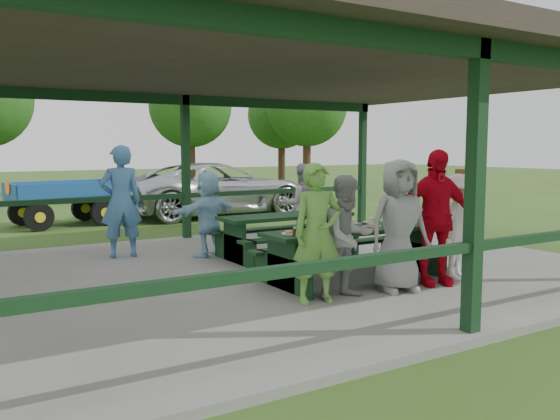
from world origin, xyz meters
TOP-DOWN VIEW (x-y plane):
  - ground at (0.00, 0.00)m, footprint 90.00×90.00m
  - concrete_slab at (0.00, 0.00)m, footprint 10.00×8.00m
  - pavilion_structure at (0.00, 0.00)m, footprint 10.60×8.60m
  - picnic_table_near at (0.49, -1.20)m, footprint 2.76×1.39m
  - picnic_table_far at (0.63, 0.80)m, footprint 2.42×1.39m
  - table_setting at (0.48, -1.18)m, footprint 2.44×0.45m
  - contestant_green at (-0.71, -2.01)m, footprint 0.71×0.55m
  - contestant_grey_left at (-0.25, -2.03)m, footprint 0.77×0.60m
  - contestant_grey_mid at (0.56, -2.10)m, footprint 0.96×0.72m
  - contestant_red at (1.25, -2.07)m, footprint 1.20×0.82m
  - contestant_white_fedora at (1.83, -2.02)m, footprint 1.13×0.85m
  - spectator_lblue at (-0.52, 1.59)m, footprint 1.47×0.91m
  - spectator_blue at (-1.86, 2.27)m, footprint 0.76×0.54m
  - spectator_grey at (1.59, 1.77)m, footprint 0.93×0.83m
  - pickup_truck at (2.76, 7.98)m, footprint 5.64×2.63m
  - farm_trailer at (-1.67, 7.96)m, footprint 3.54×1.82m
  - tree_mid at (5.39, 16.10)m, footprint 3.55×3.55m
  - tree_right at (10.32, 14.39)m, footprint 3.62×3.62m
  - tree_far_right at (11.05, 17.73)m, footprint 3.42×3.42m

SIDE VIEW (x-z plane):
  - ground at x=0.00m, z-range 0.00..0.00m
  - concrete_slab at x=0.00m, z-range 0.00..0.10m
  - picnic_table_far at x=0.63m, z-range 0.19..0.94m
  - picnic_table_near at x=0.49m, z-range 0.20..0.95m
  - farm_trailer at x=-1.67m, z-range -0.01..1.22m
  - pickup_truck at x=2.76m, z-range 0.00..1.56m
  - spectator_lblue at x=-0.52m, z-range 0.10..1.61m
  - table_setting at x=0.48m, z-range 0.83..0.93m
  - contestant_white_fedora at x=1.83m, z-range 0.08..1.69m
  - contestant_grey_left at x=-0.25m, z-range 0.10..1.68m
  - spectator_grey at x=1.59m, z-range 0.10..1.70m
  - contestant_green at x=-0.71m, z-range 0.10..1.84m
  - contestant_grey_mid at x=0.56m, z-range 0.10..1.87m
  - contestant_red at x=1.25m, z-range 0.10..2.00m
  - spectator_blue at x=-1.86m, z-range 0.10..2.06m
  - pavilion_structure at x=0.00m, z-range 1.55..4.79m
  - tree_far_right at x=11.05m, z-range 0.94..6.29m
  - tree_mid at x=5.39m, z-range 0.98..6.52m
  - tree_right at x=10.32m, z-range 1.00..6.66m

